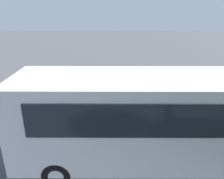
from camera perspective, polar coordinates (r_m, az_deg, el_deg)
The scene contains 13 objects.
ground_plane at distance 12.42m, azimuth 0.50°, elevation -4.26°, with size 80.00×80.00×0.00m, color #424247.
tour_bus at distance 7.57m, azimuth 13.21°, elevation -8.42°, with size 9.73×2.67×3.25m.
spectator_far_left at distance 10.68m, azimuth 13.48°, elevation -2.92°, with size 0.57×0.32×1.79m.
spectator_left at distance 10.09m, azimuth 6.24°, elevation -3.84°, with size 0.57×0.39×1.79m.
spectator_centre at distance 10.43m, azimuth 0.47°, elevation -3.16°, with size 0.57×0.31×1.73m.
parked_motorcycle_silver at distance 10.70m, azimuth 21.02°, elevation -7.25°, with size 2.05×0.58×0.99m.
stunt_motorcycle at distance 14.10m, azimuth -12.77°, elevation 2.90°, with size 1.82×1.00×1.84m.
traffic_cone at distance 14.26m, azimuth -4.24°, elevation 0.43°, with size 0.34×0.34×0.63m.
bay_line_a at distance 15.28m, azimuth 21.24°, elevation -0.78°, with size 0.16×4.71×0.01m.
bay_line_b at distance 14.51m, azimuth 11.38°, elevation -0.85°, with size 0.16×4.68×0.01m.
bay_line_c at distance 14.21m, azimuth 0.78°, elevation -0.89°, with size 0.15×4.43×0.01m.
bay_line_d at distance 14.41m, azimuth -9.90°, elevation -0.90°, with size 0.16×4.84×0.01m.
bay_line_e at distance 15.09m, azimuth -19.96°, elevation -0.89°, with size 0.14×3.61×0.01m.
Camera 1 is at (0.18, 11.23, 5.28)m, focal length 35.25 mm.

